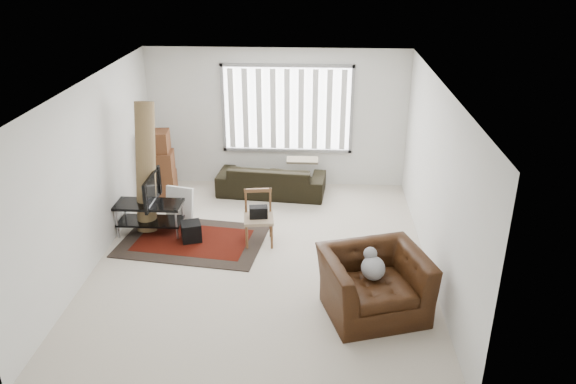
# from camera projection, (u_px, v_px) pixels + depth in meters

# --- Properties ---
(room) EXTENTS (6.00, 6.02, 2.71)m
(room) POSITION_uv_depth(u_px,v_px,m) (267.00, 140.00, 8.40)
(room) COLOR beige
(room) RESTS_ON ground
(persian_rug) EXTENTS (2.45, 1.79, 0.02)m
(persian_rug) POSITION_uv_depth(u_px,v_px,m) (193.00, 241.00, 9.16)
(persian_rug) COLOR black
(persian_rug) RESTS_ON ground
(tv_stand) EXTENTS (1.09, 0.49, 0.55)m
(tv_stand) POSITION_uv_depth(u_px,v_px,m) (150.00, 212.00, 9.26)
(tv_stand) COLOR black
(tv_stand) RESTS_ON ground
(tv) EXTENTS (0.11, 0.89, 0.51)m
(tv) POSITION_uv_depth(u_px,v_px,m) (147.00, 189.00, 9.10)
(tv) COLOR black
(tv) RESTS_ON tv_stand
(subwoofer) EXTENTS (0.39, 0.39, 0.31)m
(subwoofer) POSITION_uv_depth(u_px,v_px,m) (191.00, 231.00, 9.10)
(subwoofer) COLOR black
(subwoofer) RESTS_ON persian_rug
(moving_boxes) EXTENTS (0.57, 0.53, 1.30)m
(moving_boxes) POSITION_uv_depth(u_px,v_px,m) (160.00, 167.00, 10.52)
(moving_boxes) COLOR brown
(moving_boxes) RESTS_ON ground
(white_flatpack) EXTENTS (0.52, 0.29, 0.63)m
(white_flatpack) POSITION_uv_depth(u_px,v_px,m) (180.00, 204.00, 9.71)
(white_flatpack) COLOR silver
(white_flatpack) RESTS_ON ground
(rolled_rug) EXTENTS (0.37, 0.80, 2.16)m
(rolled_rug) POSITION_uv_depth(u_px,v_px,m) (146.00, 167.00, 9.22)
(rolled_rug) COLOR brown
(rolled_rug) RESTS_ON ground
(sofa) EXTENTS (2.11, 1.06, 0.78)m
(sofa) POSITION_uv_depth(u_px,v_px,m) (271.00, 175.00, 10.73)
(sofa) COLOR black
(sofa) RESTS_ON ground
(side_chair) EXTENTS (0.52, 0.52, 0.87)m
(side_chair) POSITION_uv_depth(u_px,v_px,m) (259.00, 216.00, 8.93)
(side_chair) COLOR #857057
(side_chair) RESTS_ON ground
(armchair) EXTENTS (1.56, 1.45, 0.95)m
(armchair) POSITION_uv_depth(u_px,v_px,m) (374.00, 280.00, 7.24)
(armchair) COLOR #31190A
(armchair) RESTS_ON ground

